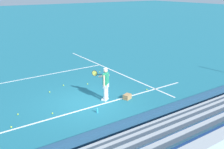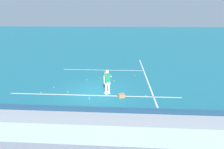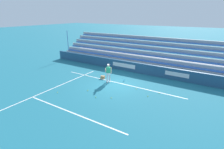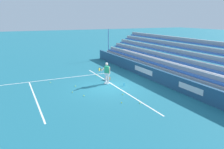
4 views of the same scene
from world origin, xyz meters
The scene contains 17 objects.
ground_plane centered at (0.00, 0.00, 0.00)m, with size 160.00×160.00×0.00m, color #1E6B7F.
court_baseline_white centered at (0.00, -0.50, 0.00)m, with size 12.00×0.10×0.01m, color white.
court_sideline_white centered at (4.11, 4.00, 0.00)m, with size 0.10×12.00×0.01m, color white.
court_service_line_white centered at (0.00, 5.50, 0.00)m, with size 8.22×0.10×0.01m, color white.
back_wall_sponsor_board centered at (0.00, -4.13, 0.55)m, with size 23.24×0.25×1.10m.
bleacher_stand centered at (0.00, -6.76, 0.79)m, with size 22.08×4.00×3.85m.
tennis_player centered at (0.91, -0.17, 0.89)m, with size 0.61×1.05×1.71m.
ball_box_cardboard centered at (1.91, -0.70, 0.13)m, with size 0.40×0.30×0.26m, color #A87F51.
tennis_ball_on_baseline centered at (-3.30, 0.70, 0.03)m, with size 0.07×0.07×0.07m, color #CCE533.
tennis_ball_by_box centered at (-1.97, -0.10, 0.03)m, with size 0.07×0.07×0.07m, color #CCE533.
tennis_ball_toward_net centered at (3.12, 3.94, 0.03)m, with size 0.07×0.07×0.07m, color #CCE533.
tennis_ball_near_player centered at (-3.86, -0.31, 0.03)m, with size 0.07×0.07×0.07m, color #CCE533.
tennis_ball_stray_back centered at (-0.02, 2.96, 0.03)m, with size 0.07×0.07×0.07m, color #CCE533.
tennis_ball_midcourt centered at (3.60, -0.34, 0.03)m, with size 0.07×0.07×0.07m, color #CCE533.
tennis_ball_far_right centered at (1.27, 2.36, 0.03)m, with size 0.07×0.07×0.07m, color #CCE533.
tennis_ball_far_left centered at (-1.09, 2.45, 0.03)m, with size 0.07×0.07×0.07m, color #CCE533.
water_bottle centered at (-0.21, -1.17, 0.11)m, with size 0.07×0.07×0.22m, color #33B2E5.
Camera 3 is at (-7.46, 12.38, 6.03)m, focal length 28.00 mm.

